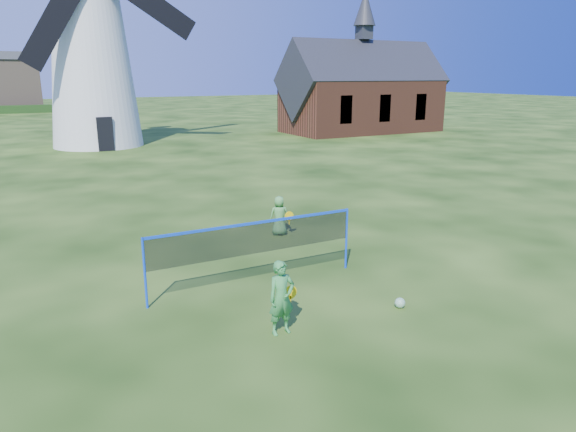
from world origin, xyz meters
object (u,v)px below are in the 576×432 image
at_px(play_ball, 400,303).
at_px(player_boy, 279,216).
at_px(chapel, 362,93).
at_px(player_girl, 282,298).
at_px(windmill, 91,52).
at_px(badminton_net, 255,239).

bearing_deg(play_ball, player_boy, 88.47).
bearing_deg(chapel, play_ball, -124.50).
bearing_deg(player_girl, player_boy, 62.88).
height_order(windmill, player_girl, windmill).
xyz_separation_m(player_girl, play_ball, (2.69, -0.19, -0.61)).
distance_m(chapel, badminton_net, 35.02).
xyz_separation_m(badminton_net, play_ball, (2.18, -2.48, -1.03)).
relative_size(player_girl, play_ball, 6.52).
height_order(badminton_net, play_ball, badminton_net).
relative_size(chapel, badminton_net, 2.68).
xyz_separation_m(windmill, play_ball, (1.30, -30.11, -6.11)).
bearing_deg(windmill, play_ball, -87.52).
distance_m(windmill, play_ball, 30.75).
relative_size(windmill, player_boy, 14.88).
distance_m(chapel, player_boy, 31.02).
bearing_deg(play_ball, chapel, 55.50).
xyz_separation_m(player_boy, play_ball, (-0.16, -5.82, -0.49)).
distance_m(windmill, player_girl, 30.45).
bearing_deg(chapel, badminton_net, -129.76).
distance_m(windmill, chapel, 21.70).
xyz_separation_m(windmill, player_girl, (-1.39, -29.92, -5.50)).
relative_size(windmill, player_girl, 12.50).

